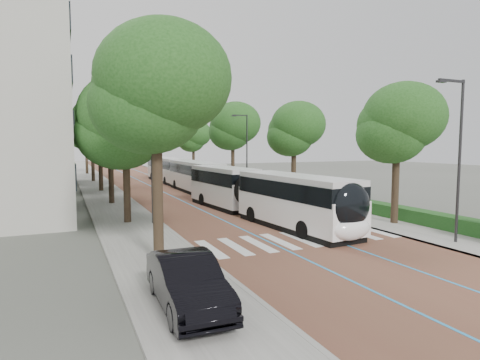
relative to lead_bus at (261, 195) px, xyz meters
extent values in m
plane|color=#51544C|center=(-1.01, -7.18, -1.63)|extent=(160.00, 160.00, 0.00)
cube|color=brown|center=(-1.01, 32.82, -1.62)|extent=(11.00, 140.00, 0.02)
cube|color=gray|center=(-8.51, 32.82, -1.57)|extent=(4.00, 140.00, 0.12)
cube|color=gray|center=(6.49, 32.82, -1.57)|extent=(4.00, 140.00, 0.12)
cube|color=gray|center=(-6.61, 32.82, -1.57)|extent=(0.20, 140.00, 0.14)
cube|color=gray|center=(4.59, 32.82, -1.57)|extent=(0.20, 140.00, 0.14)
cube|color=silver|center=(-5.81, -6.18, -1.60)|extent=(0.55, 3.60, 0.01)
cube|color=silver|center=(-4.56, -6.18, -1.60)|extent=(0.55, 3.60, 0.01)
cube|color=silver|center=(-3.31, -6.18, -1.60)|extent=(0.55, 3.60, 0.01)
cube|color=silver|center=(-2.06, -6.18, -1.60)|extent=(0.55, 3.60, 0.01)
cube|color=silver|center=(-0.81, -6.18, -1.60)|extent=(0.55, 3.60, 0.01)
cube|color=silver|center=(0.44, -6.18, -1.60)|extent=(0.55, 3.60, 0.01)
cube|color=silver|center=(1.69, -6.18, -1.60)|extent=(0.55, 3.60, 0.01)
cube|color=silver|center=(2.94, -6.18, -1.60)|extent=(0.55, 3.60, 0.01)
cube|color=silver|center=(4.19, -6.18, -1.60)|extent=(0.55, 3.60, 0.01)
cube|color=#2A91D2|center=(-2.61, 32.82, -1.60)|extent=(0.12, 126.00, 0.01)
cube|color=#2A91D2|center=(0.59, 32.82, -1.60)|extent=(0.12, 126.00, 0.01)
cube|color=black|center=(-11.46, 20.82, 1.37)|extent=(0.12, 38.00, 1.60)
cube|color=black|center=(-11.46, 20.82, 4.57)|extent=(0.12, 38.00, 1.60)
cube|color=black|center=(-11.46, 20.82, 7.77)|extent=(0.12, 38.00, 1.60)
cube|color=black|center=(-11.46, 20.82, 10.77)|extent=(0.12, 38.00, 1.60)
cube|color=#184718|center=(8.09, -7.18, -1.11)|extent=(1.20, 14.00, 0.80)
cylinder|color=#2A2A2D|center=(5.79, -10.18, 2.49)|extent=(0.14, 0.14, 8.00)
cube|color=#2A2A2D|center=(4.99, -10.18, 6.39)|extent=(1.70, 0.12, 0.12)
cube|color=#2A2A2D|center=(4.29, -10.18, 6.31)|extent=(0.50, 0.20, 0.10)
cylinder|color=#2A2A2D|center=(5.79, 14.82, 2.49)|extent=(0.14, 0.14, 8.00)
cube|color=#2A2A2D|center=(4.99, 14.82, 6.39)|extent=(1.70, 0.12, 0.12)
cube|color=#2A2A2D|center=(4.29, 14.82, 6.31)|extent=(0.50, 0.20, 0.10)
cylinder|color=#2A2A2D|center=(-7.11, 0.82, 2.49)|extent=(0.14, 0.14, 8.00)
cylinder|color=black|center=(-8.51, -7.18, 0.89)|extent=(0.44, 0.44, 5.03)
ellipsoid|color=#1C4716|center=(-8.51, -7.18, 5.46)|extent=(5.59, 5.59, 4.75)
cylinder|color=black|center=(-8.51, 1.82, 0.57)|extent=(0.44, 0.44, 4.40)
ellipsoid|color=#1C4716|center=(-8.51, 1.82, 4.57)|extent=(6.34, 6.34, 5.39)
cylinder|color=black|center=(-8.51, 10.82, 0.87)|extent=(0.44, 0.44, 5.00)
ellipsoid|color=#1C4716|center=(-8.51, 10.82, 5.42)|extent=(5.38, 5.38, 4.57)
cylinder|color=black|center=(-8.51, 20.82, 0.79)|extent=(0.44, 0.44, 4.84)
ellipsoid|color=#1C4716|center=(-8.51, 20.82, 5.19)|extent=(6.33, 6.33, 5.38)
cylinder|color=black|center=(-8.51, 32.82, 0.91)|extent=(0.44, 0.44, 5.08)
ellipsoid|color=#1C4716|center=(-8.51, 32.82, 5.53)|extent=(6.42, 6.42, 5.46)
cylinder|color=black|center=(-8.51, 47.82, 0.74)|extent=(0.44, 0.44, 4.74)
ellipsoid|color=#1C4716|center=(-8.51, 47.82, 5.05)|extent=(5.62, 5.62, 4.78)
cylinder|color=black|center=(6.69, -5.18, 0.53)|extent=(0.44, 0.44, 4.32)
ellipsoid|color=#1C4716|center=(6.69, -5.18, 4.47)|extent=(4.95, 4.95, 4.21)
cylinder|color=black|center=(6.69, 6.82, 0.56)|extent=(0.44, 0.44, 4.37)
ellipsoid|color=#1C4716|center=(6.69, 6.82, 4.53)|extent=(4.83, 4.83, 4.10)
cylinder|color=black|center=(6.69, 20.82, 0.84)|extent=(0.44, 0.44, 4.93)
ellipsoid|color=#1C4716|center=(6.69, 20.82, 5.31)|extent=(6.02, 6.02, 5.12)
cylinder|color=black|center=(6.69, 36.82, 0.53)|extent=(0.44, 0.44, 4.32)
ellipsoid|color=#1C4716|center=(6.69, 36.82, 4.47)|extent=(5.03, 5.03, 4.28)
cylinder|color=black|center=(-0.11, 1.30, 0.15)|extent=(2.37, 1.09, 2.30)
cube|color=white|center=(0.32, -3.82, -0.37)|extent=(3.27, 9.54, 1.82)
cube|color=black|center=(0.32, -3.82, 0.77)|extent=(3.29, 9.35, 0.97)
cube|color=silver|center=(0.32, -3.82, 1.42)|extent=(3.20, 9.34, 0.31)
cube|color=black|center=(0.32, -3.82, -1.45)|extent=(3.19, 9.16, 0.35)
cube|color=white|center=(-0.47, 5.60, -0.37)|extent=(3.14, 7.92, 1.82)
cube|color=black|center=(-0.47, 5.60, 0.77)|extent=(3.16, 7.77, 0.97)
cube|color=silver|center=(-0.47, 5.60, 1.42)|extent=(3.07, 7.76, 0.31)
cube|color=black|center=(-0.47, 5.60, -1.45)|extent=(3.06, 7.61, 0.35)
ellipsoid|color=black|center=(0.70, -8.33, 0.38)|extent=(2.43, 1.29, 2.28)
ellipsoid|color=white|center=(0.70, -8.38, -0.76)|extent=(2.43, 1.19, 1.14)
cylinder|color=black|center=(-0.62, -6.18, -1.13)|extent=(0.38, 1.02, 1.00)
cylinder|color=black|center=(1.63, -6.00, -1.13)|extent=(0.38, 1.02, 1.00)
cylinder|color=black|center=(-1.73, 7.17, -1.13)|extent=(0.38, 1.02, 1.00)
cylinder|color=black|center=(0.52, 7.36, -1.13)|extent=(0.38, 1.02, 1.00)
cylinder|color=black|center=(-1.06, -0.84, -1.13)|extent=(0.38, 1.02, 1.00)
cylinder|color=black|center=(1.19, -0.65, -1.13)|extent=(0.38, 1.02, 1.00)
cube|color=white|center=(0.49, 16.30, -0.37)|extent=(2.53, 12.01, 1.82)
cube|color=black|center=(0.49, 16.30, 0.77)|extent=(2.57, 11.77, 0.97)
cube|color=silver|center=(0.49, 16.30, 1.42)|extent=(2.48, 11.77, 0.31)
cube|color=black|center=(0.49, 16.30, -1.45)|extent=(2.48, 11.53, 0.35)
ellipsoid|color=black|center=(0.48, 10.45, 0.38)|extent=(2.35, 1.11, 2.28)
ellipsoid|color=white|center=(0.48, 10.40, -0.76)|extent=(2.35, 1.01, 1.14)
cylinder|color=black|center=(-0.64, 12.70, -1.13)|extent=(0.30, 1.00, 1.00)
cylinder|color=black|center=(1.62, 12.69, -1.13)|extent=(0.30, 1.00, 1.00)
cylinder|color=black|center=(-0.63, 20.10, -1.13)|extent=(0.30, 1.00, 1.00)
cylinder|color=black|center=(1.63, 20.09, -1.13)|extent=(0.30, 1.00, 1.00)
cube|color=white|center=(0.52, 28.92, -0.37)|extent=(2.78, 12.06, 1.82)
cube|color=black|center=(0.52, 28.92, 0.77)|extent=(2.82, 11.82, 0.97)
cube|color=silver|center=(0.52, 28.92, 1.42)|extent=(2.73, 11.81, 0.31)
cube|color=black|center=(0.52, 28.92, -1.45)|extent=(2.72, 11.57, 0.35)
ellipsoid|color=black|center=(0.66, 23.07, 0.38)|extent=(2.38, 1.16, 2.28)
ellipsoid|color=white|center=(0.66, 23.02, -0.76)|extent=(2.37, 1.06, 1.14)
cylinder|color=black|center=(-0.52, 25.29, -1.13)|extent=(0.32, 1.01, 1.00)
cylinder|color=black|center=(1.74, 25.34, -1.13)|extent=(0.32, 1.01, 1.00)
cylinder|color=black|center=(-0.69, 32.69, -1.13)|extent=(0.32, 1.01, 1.00)
cylinder|color=black|center=(1.56, 32.74, -1.13)|extent=(0.32, 1.01, 1.00)
imported|color=black|center=(-8.84, -12.59, -0.72)|extent=(1.81, 4.85, 1.58)
camera|label=1|loc=(-12.10, -23.88, 3.37)|focal=30.00mm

